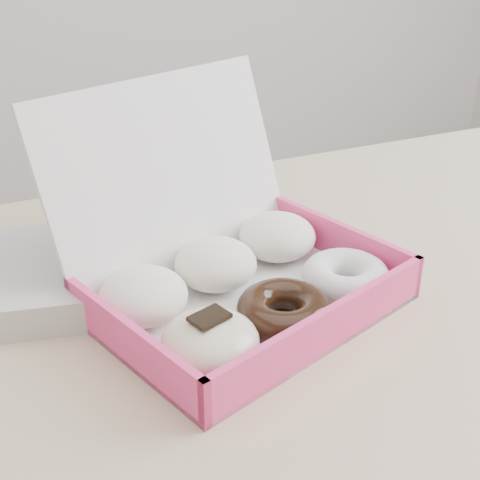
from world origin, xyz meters
name	(u,v)px	position (x,y,z in m)	size (l,w,h in m)	color
table	(355,336)	(0.00, 0.00, 0.67)	(1.20, 0.80, 0.75)	tan
donut_box	(234,274)	(-0.15, 0.02, 0.79)	(0.40, 0.39, 0.23)	white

